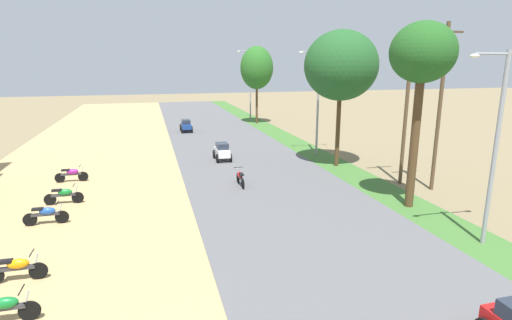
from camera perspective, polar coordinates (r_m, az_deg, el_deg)
The scene contains 16 objects.
parked_motorbike_second at distance 13.01m, azimuth -32.01°, elevation -17.14°, with size 1.80×0.54×0.94m.
parked_motorbike_third at distance 15.02m, azimuth -30.64°, elevation -12.84°, with size 1.80×0.54×0.94m.
parked_motorbike_fourth at distance 19.35m, azimuth -27.44°, elevation -6.71°, with size 1.80×0.54×0.94m.
parked_motorbike_fifth at distance 21.70m, azimuth -25.40°, elevation -4.39°, with size 1.80×0.54×0.94m.
parked_motorbike_sixth at distance 25.50m, azimuth -24.52°, elevation -1.75°, with size 1.80×0.54×0.94m.
median_tree_nearest at distance 19.73m, azimuth 22.40°, elevation 13.36°, with size 2.86×2.86×8.47m.
median_tree_second at distance 26.68m, azimuth 11.88°, elevation 12.86°, with size 4.65×4.65×8.71m.
median_tree_third at distance 45.48m, azimuth 0.11°, elevation 12.84°, with size 3.61×3.61×8.45m.
streetlamp_near at distance 16.85m, azimuth 30.87°, elevation 2.96°, with size 3.16×0.20×7.13m.
streetlamp_mid at distance 30.14m, azimuth 8.75°, elevation 9.03°, with size 3.16×0.20×7.59m.
streetlamp_far at distance 49.39m, azimuth -0.81°, elevation 11.25°, with size 3.16×0.20×8.18m.
utility_pole_near at distance 23.87m, azimuth 20.44°, elevation 7.27°, with size 1.80×0.20×8.59m.
utility_pole_far at distance 23.30m, azimuth 24.48°, elevation 6.97°, with size 1.80×0.20×8.75m.
car_hatchback_white at distance 28.37m, azimuth -4.80°, elevation 1.30°, with size 1.04×2.00×1.23m.
car_sedan_blue at distance 40.71m, azimuth -9.84°, elevation 4.88°, with size 1.10×2.26×1.19m.
motorbike_ahead_third at distance 22.51m, azimuth -2.24°, elevation -2.38°, with size 0.54×1.80×0.94m.
Camera 1 is at (-6.20, -1.80, 6.75)m, focal length 28.41 mm.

